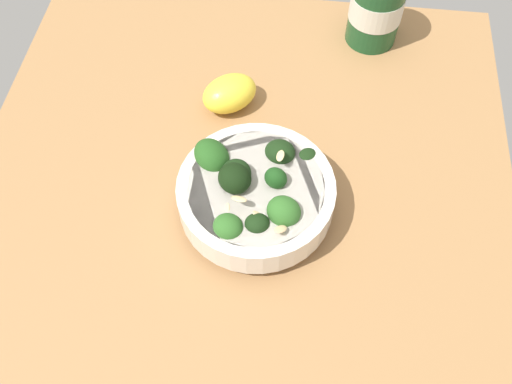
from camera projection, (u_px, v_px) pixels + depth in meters
The scene contains 4 objects.
ground_plane at pixel (242, 183), 74.60cm from camera, with size 69.15×69.15×4.68cm, color #996D42.
bowl_of_broccoli at pixel (254, 192), 66.70cm from camera, with size 18.58×18.58×8.79cm.
lemon_wedge at pixel (229, 93), 76.78cm from camera, with size 7.72×5.57×4.60cm, color yellow.
bottle_tall at pixel (376, 7), 80.99cm from camera, with size 7.68×7.68×12.04cm.
Camera 1 is at (6.55, -40.21, 60.19)cm, focal length 39.71 mm.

